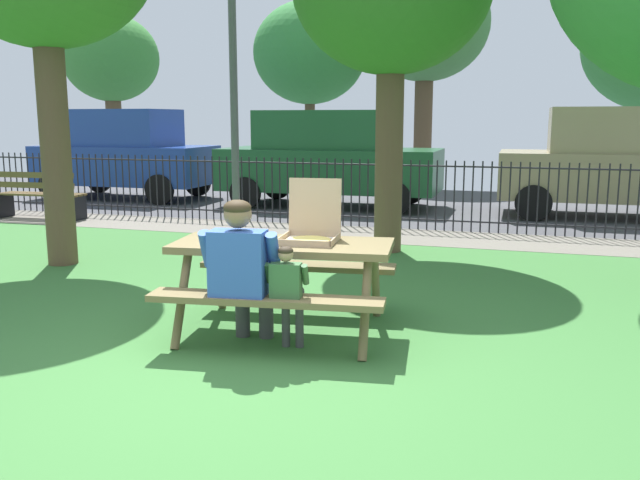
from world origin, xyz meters
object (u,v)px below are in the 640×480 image
at_px(pizza_slice_on_table, 263,241).
at_px(parked_car_far_left, 125,153).
at_px(pizza_box_open, 311,229).
at_px(child_at_table, 288,288).
at_px(far_tree_center, 426,25).
at_px(park_bench_left, 40,196).
at_px(lamp_post_walkway, 233,50).
at_px(far_tree_midleft, 310,53).
at_px(adult_at_table, 242,267).
at_px(parked_car_center, 612,162).
at_px(far_tree_left, 111,60).
at_px(parked_car_left, 329,157).
at_px(picnic_table_foreground, 283,262).

bearing_deg(pizza_slice_on_table, parked_car_far_left, 129.21).
xyz_separation_m(pizza_slice_on_table, parked_car_far_left, (-6.57, 8.06, 0.23)).
bearing_deg(pizza_box_open, parked_car_far_left, 131.35).
relative_size(pizza_box_open, pizza_slice_on_table, 2.01).
distance_m(child_at_table, far_tree_center, 14.88).
bearing_deg(park_bench_left, lamp_post_walkway, -4.20).
bearing_deg(parked_car_far_left, park_bench_left, -84.43).
bearing_deg(far_tree_midleft, adult_at_table, -73.89).
bearing_deg(parked_car_center, park_bench_left, -161.72).
height_order(far_tree_left, far_tree_midleft, far_tree_midleft).
xyz_separation_m(child_at_table, far_tree_midleft, (-4.52, 14.35, 3.12)).
bearing_deg(park_bench_left, child_at_table, -38.52).
distance_m(parked_car_left, far_tree_left, 10.99).
xyz_separation_m(far_tree_left, far_tree_center, (9.96, -0.00, 0.67)).
xyz_separation_m(picnic_table_foreground, pizza_box_open, (0.20, 0.13, 0.27)).
relative_size(parked_car_center, far_tree_midleft, 0.77).
xyz_separation_m(park_bench_left, parked_car_far_left, (-0.31, 3.23, 0.59)).
bearing_deg(child_at_table, adult_at_table, -177.08).
bearing_deg(picnic_table_foreground, pizza_box_open, 32.49).
bearing_deg(parked_car_far_left, child_at_table, -50.74).
relative_size(picnic_table_foreground, pizza_box_open, 3.72).
height_order(pizza_box_open, parked_car_left, parked_car_left).
bearing_deg(far_tree_left, lamp_post_walkway, -47.82).
distance_m(lamp_post_walkway, parked_car_left, 3.98).
bearing_deg(adult_at_table, pizza_box_open, 62.30).
height_order(lamp_post_walkway, parked_car_center, lamp_post_walkway).
distance_m(picnic_table_foreground, parked_car_far_left, 10.48).
xyz_separation_m(pizza_box_open, pizza_slice_on_table, (-0.37, -0.17, -0.09)).
bearing_deg(adult_at_table, picnic_table_foreground, 75.08).
relative_size(lamp_post_walkway, parked_car_far_left, 1.19).
distance_m(pizza_slice_on_table, parked_car_center, 8.79).
xyz_separation_m(park_bench_left, far_tree_left, (-4.51, 9.06, 3.19)).
bearing_deg(far_tree_center, parked_car_far_left, -134.67).
height_order(picnic_table_foreground, child_at_table, child_at_table).
bearing_deg(far_tree_midleft, parked_car_left, -68.40).
bearing_deg(far_tree_center, parked_car_center, -53.51).
bearing_deg(parked_car_left, lamp_post_walkway, -97.69).
bearing_deg(far_tree_left, parked_car_far_left, -54.31).
bearing_deg(far_tree_midleft, pizza_box_open, -71.86).
bearing_deg(far_tree_midleft, lamp_post_walkway, -78.89).
relative_size(lamp_post_walkway, far_tree_midleft, 0.91).
relative_size(pizza_box_open, adult_at_table, 0.45).
xyz_separation_m(lamp_post_walkway, far_tree_midleft, (-1.84, 9.35, 0.83)).
bearing_deg(parked_car_far_left, far_tree_midleft, 67.26).
height_order(child_at_table, far_tree_center, far_tree_center).
height_order(parked_car_far_left, far_tree_left, far_tree_left).
xyz_separation_m(child_at_table, park_bench_left, (-6.65, 5.29, -0.10)).
bearing_deg(parked_car_center, adult_at_table, -112.20).
relative_size(parked_car_left, far_tree_center, 0.75).
relative_size(pizza_box_open, parked_car_center, 0.14).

